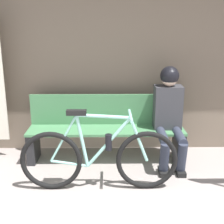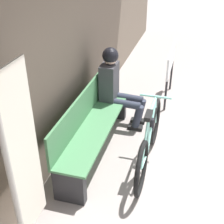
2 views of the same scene
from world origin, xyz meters
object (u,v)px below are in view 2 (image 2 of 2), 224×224
(park_bench_near, at_px, (91,126))
(signboard, at_px, (171,63))
(person_seated, at_px, (116,83))
(banner_pole, at_px, (21,161))
(bicycle, at_px, (149,141))

(park_bench_near, bearing_deg, signboard, -24.31)
(person_seated, relative_size, signboard, 1.18)
(banner_pole, bearing_deg, signboard, -14.67)
(person_seated, bearing_deg, signboard, -34.03)
(bicycle, bearing_deg, banner_pole, 150.03)
(bicycle, relative_size, banner_pole, 0.91)
(bicycle, relative_size, signboard, 1.61)
(bicycle, height_order, person_seated, person_seated)
(signboard, bearing_deg, person_seated, 145.97)
(person_seated, bearing_deg, bicycle, -142.02)
(person_seated, height_order, signboard, person_seated)
(person_seated, bearing_deg, banner_pole, 175.46)
(park_bench_near, distance_m, signboard, 1.98)
(bicycle, bearing_deg, person_seated, 37.98)
(park_bench_near, xyz_separation_m, banner_pole, (-1.52, 0.06, 0.60))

